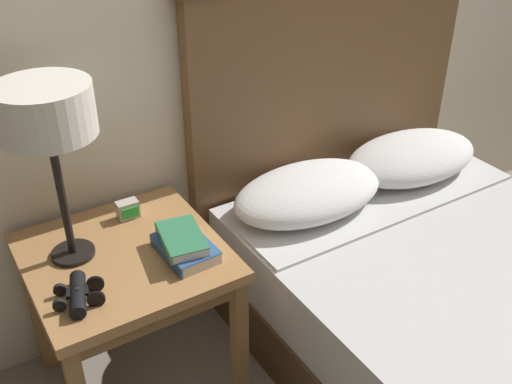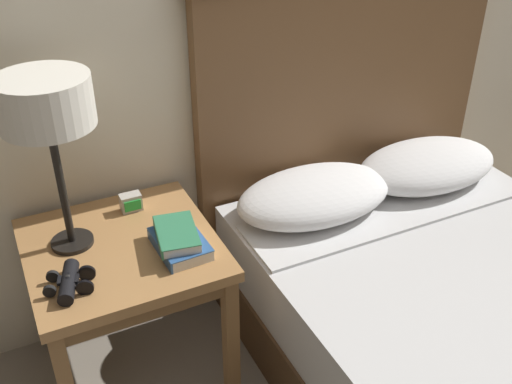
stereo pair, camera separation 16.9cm
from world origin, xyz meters
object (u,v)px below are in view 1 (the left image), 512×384
Objects in this scene: nightstand at (127,272)px; binoculars_pair at (78,294)px; table_lamp at (46,116)px; book_stacked_on_top at (181,239)px; alarm_clock at (128,210)px; bed at (457,300)px; book_on_nightstand at (185,249)px.

binoculars_pair is at bearing -142.35° from nightstand.
table_lamp is at bearing 77.05° from binoculars_pair.
book_stacked_on_top reaches higher than binoculars_pair.
book_stacked_on_top is 2.98× the size of alarm_clock.
binoculars_pair is (-1.17, 0.35, 0.31)m from bed.
bed is at bearing -36.52° from alarm_clock.
bed is 8.40× the size of book_on_nightstand.
table_lamp reaches higher than book_stacked_on_top.
alarm_clock is (-0.90, 0.67, 0.31)m from bed.
table_lamp is 7.80× the size of alarm_clock.
nightstand is at bearing 153.54° from bed.
book_on_nightstand is 1.02× the size of book_stacked_on_top.
table_lamp is 0.52m from book_stacked_on_top.
table_lamp reaches higher than book_on_nightstand.
book_on_nightstand is at bearing 6.04° from binoculars_pair.
book_on_nightstand is 0.04m from book_stacked_on_top.
nightstand is 0.21m from book_on_nightstand.
table_lamp is 0.55m from book_on_nightstand.
bed is 8.54× the size of book_stacked_on_top.
table_lamp is 0.49m from alarm_clock.
alarm_clock is at bearing 104.40° from book_on_nightstand.
alarm_clock is at bearing 49.76° from binoculars_pair.
nightstand is 1.06× the size of table_lamp.
binoculars_pair reaches higher than nightstand.
bed is 0.98m from book_stacked_on_top.
nightstand is at bearing 146.66° from book_on_nightstand.
nightstand is 0.22m from book_stacked_on_top.
book_stacked_on_top is (-0.01, 0.01, 0.03)m from book_on_nightstand.
table_lamp is at bearing 151.97° from nightstand.
book_stacked_on_top is at bearing 7.44° from binoculars_pair.
bed is (0.99, -0.49, -0.21)m from nightstand.
alarm_clock is at bearing 25.71° from table_lamp.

